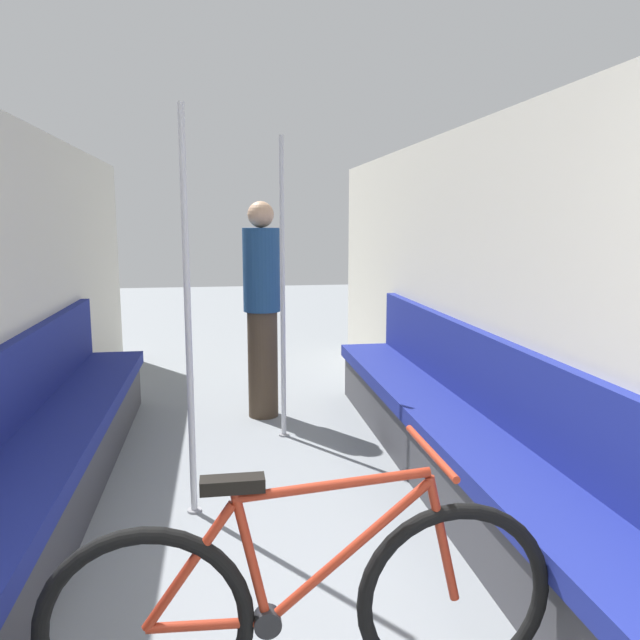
{
  "coord_description": "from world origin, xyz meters",
  "views": [
    {
      "loc": [
        -0.2,
        -0.42,
        1.61
      ],
      "look_at": [
        0.24,
        2.33,
        1.16
      ],
      "focal_mm": 35.0,
      "sensor_mm": 36.0,
      "label": 1
    }
  ],
  "objects_px": {
    "passenger_standing": "(262,307)",
    "bicycle": "(306,607)",
    "bench_seat_row_left": "(36,475)",
    "grab_pole_far": "(283,295)",
    "grab_pole_near": "(188,322)",
    "bench_seat_row_right": "(465,450)"
  },
  "relations": [
    {
      "from": "passenger_standing",
      "to": "bicycle",
      "type": "bearing_deg",
      "value": 176.44
    },
    {
      "from": "bench_seat_row_left",
      "to": "grab_pole_far",
      "type": "relative_size",
      "value": 2.1
    },
    {
      "from": "bench_seat_row_left",
      "to": "grab_pole_near",
      "type": "xyz_separation_m",
      "value": [
        0.79,
        0.1,
        0.76
      ]
    },
    {
      "from": "bench_seat_row_left",
      "to": "bench_seat_row_right",
      "type": "bearing_deg",
      "value": 0.0
    },
    {
      "from": "bench_seat_row_left",
      "to": "grab_pole_near",
      "type": "height_order",
      "value": "grab_pole_near"
    },
    {
      "from": "bench_seat_row_left",
      "to": "bicycle",
      "type": "relative_size",
      "value": 2.71
    },
    {
      "from": "bench_seat_row_left",
      "to": "bench_seat_row_right",
      "type": "distance_m",
      "value": 2.33
    },
    {
      "from": "grab_pole_near",
      "to": "passenger_standing",
      "type": "relative_size",
      "value": 1.25
    },
    {
      "from": "bicycle",
      "to": "grab_pole_near",
      "type": "distance_m",
      "value": 1.71
    },
    {
      "from": "bench_seat_row_right",
      "to": "bench_seat_row_left",
      "type": "bearing_deg",
      "value": 180.0
    },
    {
      "from": "bench_seat_row_right",
      "to": "grab_pole_far",
      "type": "distance_m",
      "value": 1.74
    },
    {
      "from": "grab_pole_near",
      "to": "bench_seat_row_left",
      "type": "bearing_deg",
      "value": -172.63
    },
    {
      "from": "bench_seat_row_right",
      "to": "bicycle",
      "type": "relative_size",
      "value": 2.71
    },
    {
      "from": "grab_pole_near",
      "to": "bicycle",
      "type": "bearing_deg",
      "value": -74.19
    },
    {
      "from": "bench_seat_row_left",
      "to": "grab_pole_near",
      "type": "bearing_deg",
      "value": 7.37
    },
    {
      "from": "bench_seat_row_left",
      "to": "passenger_standing",
      "type": "height_order",
      "value": "passenger_standing"
    },
    {
      "from": "bicycle",
      "to": "grab_pole_near",
      "type": "bearing_deg",
      "value": 88.03
    },
    {
      "from": "bench_seat_row_left",
      "to": "grab_pole_far",
      "type": "distance_m",
      "value": 2.04
    },
    {
      "from": "grab_pole_near",
      "to": "passenger_standing",
      "type": "xyz_separation_m",
      "value": [
        0.5,
        1.68,
        -0.16
      ]
    },
    {
      "from": "bicycle",
      "to": "grab_pole_near",
      "type": "height_order",
      "value": "grab_pole_near"
    },
    {
      "from": "bench_seat_row_left",
      "to": "bench_seat_row_right",
      "type": "height_order",
      "value": "same"
    },
    {
      "from": "bench_seat_row_left",
      "to": "passenger_standing",
      "type": "distance_m",
      "value": 2.28
    }
  ]
}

